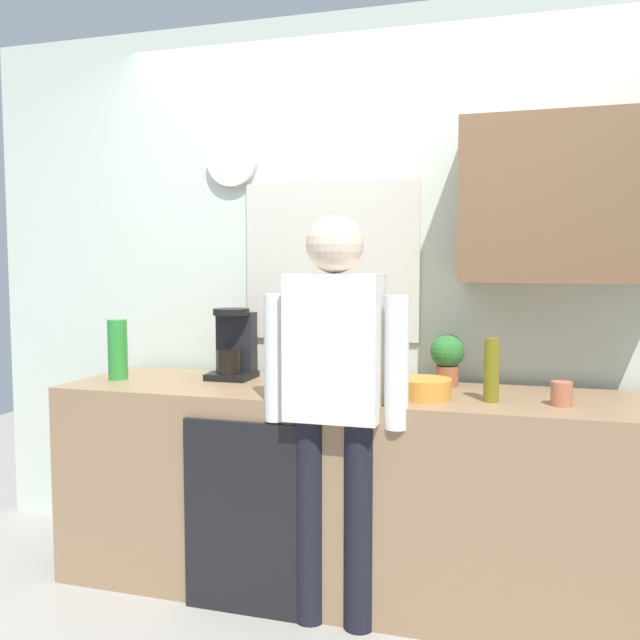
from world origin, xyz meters
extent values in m
plane|color=#9E998E|center=(0.00, 0.00, 0.00)|extent=(8.00, 8.00, 0.00)
cube|color=#937251|center=(0.00, 0.30, 0.44)|extent=(2.57, 0.64, 0.88)
cube|color=black|center=(-0.34, -0.03, 0.40)|extent=(0.56, 0.02, 0.79)
cube|color=silver|center=(0.00, 0.73, 1.30)|extent=(4.17, 0.10, 2.60)
cube|color=beige|center=(-0.20, 0.67, 1.43)|extent=(0.86, 0.02, 0.76)
cube|color=#8CA5C6|center=(-0.20, 0.67, 1.43)|extent=(0.80, 0.02, 0.70)
cube|color=brown|center=(0.84, 0.52, 1.68)|extent=(0.84, 0.32, 0.68)
cylinder|color=silver|center=(-0.71, 0.66, 1.93)|extent=(0.26, 0.03, 0.26)
cube|color=black|center=(-0.61, 0.42, 0.90)|extent=(0.20, 0.20, 0.03)
cube|color=black|center=(-0.61, 0.48, 1.05)|extent=(0.18, 0.08, 0.28)
cylinder|color=black|center=(-0.61, 0.39, 0.97)|extent=(0.11, 0.11, 0.11)
cylinder|color=black|center=(-0.61, 0.42, 1.20)|extent=(0.17, 0.17, 0.03)
cylinder|color=brown|center=(-0.36, 0.41, 1.00)|extent=(0.06, 0.06, 0.23)
cylinder|color=olive|center=(0.58, 0.21, 1.01)|extent=(0.06, 0.06, 0.25)
cylinder|color=#2D8C33|center=(-1.12, 0.26, 1.02)|extent=(0.09, 0.09, 0.28)
cylinder|color=#B26647|center=(0.83, 0.21, 0.93)|extent=(0.08, 0.08, 0.09)
cylinder|color=orange|center=(0.31, 0.21, 0.92)|extent=(0.22, 0.22, 0.08)
cylinder|color=#9E5638|center=(0.38, 0.51, 0.93)|extent=(0.10, 0.10, 0.09)
sphere|color=#2D7233|center=(0.38, 0.51, 1.04)|extent=(0.15, 0.15, 0.15)
cylinder|color=green|center=(-0.13, 0.22, 0.96)|extent=(0.06, 0.06, 0.15)
cone|color=white|center=(-0.13, 0.22, 1.05)|extent=(0.02, 0.02, 0.03)
cylinder|color=black|center=(-0.10, 0.00, 0.41)|extent=(0.12, 0.12, 0.82)
cylinder|color=black|center=(0.10, 0.00, 0.41)|extent=(0.12, 0.12, 0.82)
cube|color=white|center=(0.00, 0.00, 1.10)|extent=(0.36, 0.20, 0.56)
sphere|color=beige|center=(0.00, 0.00, 1.49)|extent=(0.22, 0.22, 0.22)
cylinder|color=white|center=(-0.24, 0.00, 1.05)|extent=(0.09, 0.09, 0.50)
cylinder|color=white|center=(0.24, 0.00, 1.05)|extent=(0.09, 0.09, 0.50)
camera|label=1|loc=(0.67, -2.47, 1.41)|focal=37.86mm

